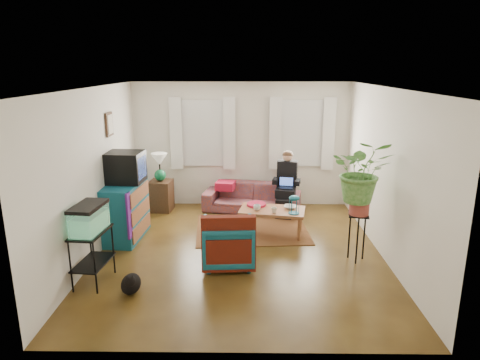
{
  "coord_description": "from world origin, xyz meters",
  "views": [
    {
      "loc": [
        0.09,
        -6.36,
        2.91
      ],
      "look_at": [
        0.0,
        0.4,
        1.1
      ],
      "focal_mm": 32.0,
      "sensor_mm": 36.0,
      "label": 1
    }
  ],
  "objects_px": {
    "coffee_table": "(272,222)",
    "plant_stand": "(357,237)",
    "dresser": "(125,211)",
    "armchair": "(228,240)",
    "sofa": "(252,193)",
    "aquarium_stand": "(93,257)",
    "side_table": "(161,196)"
  },
  "relations": [
    {
      "from": "armchair",
      "to": "plant_stand",
      "type": "distance_m",
      "value": 1.97
    },
    {
      "from": "plant_stand",
      "to": "coffee_table",
      "type": "bearing_deg",
      "value": 139.85
    },
    {
      "from": "side_table",
      "to": "aquarium_stand",
      "type": "distance_m",
      "value": 3.07
    },
    {
      "from": "coffee_table",
      "to": "plant_stand",
      "type": "distance_m",
      "value": 1.62
    },
    {
      "from": "armchair",
      "to": "plant_stand",
      "type": "bearing_deg",
      "value": -179.07
    },
    {
      "from": "aquarium_stand",
      "to": "plant_stand",
      "type": "distance_m",
      "value": 3.87
    },
    {
      "from": "dresser",
      "to": "aquarium_stand",
      "type": "relative_size",
      "value": 1.46
    },
    {
      "from": "sofa",
      "to": "side_table",
      "type": "relative_size",
      "value": 3.06
    },
    {
      "from": "sofa",
      "to": "dresser",
      "type": "xyz_separation_m",
      "value": [
        -2.21,
        -1.47,
        0.11
      ]
    },
    {
      "from": "dresser",
      "to": "plant_stand",
      "type": "relative_size",
      "value": 1.45
    },
    {
      "from": "coffee_table",
      "to": "plant_stand",
      "type": "relative_size",
      "value": 1.5
    },
    {
      "from": "sofa",
      "to": "dresser",
      "type": "relative_size",
      "value": 1.79
    },
    {
      "from": "aquarium_stand",
      "to": "sofa",
      "type": "bearing_deg",
      "value": 59.82
    },
    {
      "from": "dresser",
      "to": "armchair",
      "type": "bearing_deg",
      "value": -24.74
    },
    {
      "from": "sofa",
      "to": "armchair",
      "type": "bearing_deg",
      "value": -87.35
    },
    {
      "from": "sofa",
      "to": "coffee_table",
      "type": "distance_m",
      "value": 1.32
    },
    {
      "from": "dresser",
      "to": "coffee_table",
      "type": "relative_size",
      "value": 0.97
    },
    {
      "from": "dresser",
      "to": "aquarium_stand",
      "type": "bearing_deg",
      "value": -86.41
    },
    {
      "from": "armchair",
      "to": "plant_stand",
      "type": "xyz_separation_m",
      "value": [
        1.96,
        0.16,
        -0.01
      ]
    },
    {
      "from": "dresser",
      "to": "armchair",
      "type": "height_order",
      "value": "dresser"
    },
    {
      "from": "sofa",
      "to": "plant_stand",
      "type": "bearing_deg",
      "value": -44.1
    },
    {
      "from": "coffee_table",
      "to": "aquarium_stand",
      "type": "bearing_deg",
      "value": -134.97
    },
    {
      "from": "sofa",
      "to": "coffee_table",
      "type": "height_order",
      "value": "sofa"
    },
    {
      "from": "dresser",
      "to": "aquarium_stand",
      "type": "distance_m",
      "value": 1.59
    },
    {
      "from": "coffee_table",
      "to": "dresser",
      "type": "bearing_deg",
      "value": -165.38
    },
    {
      "from": "side_table",
      "to": "plant_stand",
      "type": "height_order",
      "value": "plant_stand"
    },
    {
      "from": "armchair",
      "to": "sofa",
      "type": "bearing_deg",
      "value": -102.7
    },
    {
      "from": "armchair",
      "to": "coffee_table",
      "type": "bearing_deg",
      "value": -125.05
    },
    {
      "from": "side_table",
      "to": "aquarium_stand",
      "type": "xyz_separation_m",
      "value": [
        -0.35,
        -3.05,
        0.06
      ]
    },
    {
      "from": "sofa",
      "to": "aquarium_stand",
      "type": "xyz_separation_m",
      "value": [
        -2.22,
        -3.06,
        -0.01
      ]
    },
    {
      "from": "sofa",
      "to": "dresser",
      "type": "bearing_deg",
      "value": -134.76
    },
    {
      "from": "sofa",
      "to": "armchair",
      "type": "height_order",
      "value": "armchair"
    }
  ]
}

